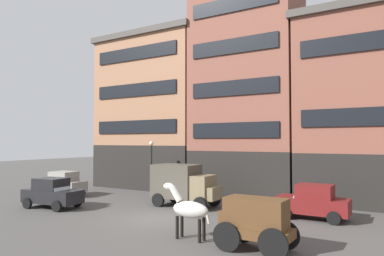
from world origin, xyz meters
name	(u,v)px	position (x,y,z in m)	size (l,w,h in m)	color
ground_plane	(157,218)	(0.00, 0.00, 0.00)	(120.00, 120.00, 0.00)	#4C4947
building_far_left	(154,111)	(-8.10, 10.26, 6.88)	(10.45, 5.57, 13.68)	black
building_center_left	(247,91)	(1.00, 10.26, 8.06)	(8.44, 5.57, 16.02)	black
building_center_right	(362,106)	(9.10, 10.27, 6.42)	(8.45, 5.57, 12.76)	black
cargo_wagon	(255,220)	(6.53, -2.62, 1.15)	(2.93, 1.55, 1.98)	brown
draft_horse	(188,209)	(3.58, -2.62, 1.27)	(2.35, 0.63, 2.30)	beige
delivery_truck_near	(184,184)	(-0.63, 3.68, 1.42)	(4.39, 2.22, 2.62)	#7A6B4C
sedan_dark	(52,193)	(-7.34, -1.01, 0.91)	(3.86, 2.20, 1.83)	black
sedan_light	(62,184)	(-10.84, 2.57, 0.91)	(3.79, 2.04, 1.83)	gray
sedan_parked_curb	(313,202)	(7.21, 4.07, 0.91)	(3.70, 1.87, 1.83)	maroon
pedestrian_officer	(158,185)	(-3.87, 5.23, 0.98)	(0.47, 0.47, 1.79)	#38332D
streetlamp_curbside	(151,160)	(-4.98, 5.91, 2.67)	(0.32, 0.32, 4.12)	black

